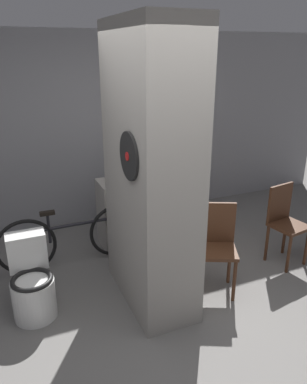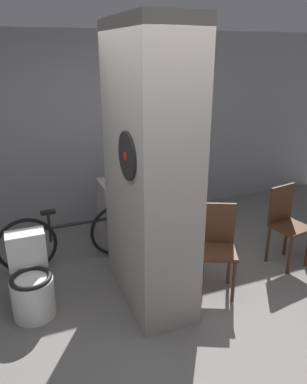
{
  "view_description": "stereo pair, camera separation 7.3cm",
  "coord_description": "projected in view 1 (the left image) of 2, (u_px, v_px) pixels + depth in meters",
  "views": [
    {
      "loc": [
        -1.16,
        -2.39,
        2.35
      ],
      "look_at": [
        0.27,
        0.98,
        0.95
      ],
      "focal_mm": 35.0,
      "sensor_mm": 36.0,
      "label": 1
    },
    {
      "loc": [
        -1.09,
        -2.42,
        2.35
      ],
      "look_at": [
        0.27,
        0.98,
        0.95
      ],
      "focal_mm": 35.0,
      "sensor_mm": 36.0,
      "label": 2
    }
  ],
  "objects": [
    {
      "name": "ground_plane",
      "position": [
        168.0,
        332.0,
        3.32
      ],
      "size": [
        14.0,
        14.0,
        0.0
      ],
      "primitive_type": "plane",
      "color": "slate"
    },
    {
      "name": "wall_back",
      "position": [
        88.0,
        131.0,
        5.12
      ],
      "size": [
        8.0,
        0.09,
        2.6
      ],
      "color": "gray",
      "rests_on": "ground_plane"
    },
    {
      "name": "pillar_center",
      "position": [
        150.0,
        173.0,
        3.38
      ],
      "size": [
        0.57,
        1.17,
        2.6
      ],
      "color": "gray",
      "rests_on": "ground_plane"
    },
    {
      "name": "counter_shelf",
      "position": [
        149.0,
        208.0,
        4.84
      ],
      "size": [
        1.29,
        0.44,
        0.85
      ],
      "color": "gray",
      "rests_on": "ground_plane"
    },
    {
      "name": "toilet",
      "position": [
        32.0,
        284.0,
        3.48
      ],
      "size": [
        0.39,
        0.55,
        0.74
      ],
      "color": "white",
      "rests_on": "ground_plane"
    },
    {
      "name": "chair_near_pillar",
      "position": [
        217.0,
        244.0,
        3.77
      ],
      "size": [
        0.48,
        0.48,
        0.92
      ],
      "rotation": [
        0.0,
        0.0,
        -0.43
      ],
      "color": "#422616",
      "rests_on": "ground_plane"
    },
    {
      "name": "chair_by_doorway",
      "position": [
        285.0,
        220.0,
        4.29
      ],
      "size": [
        0.42,
        0.42,
        0.92
      ],
      "rotation": [
        0.0,
        0.0,
        0.17
      ],
      "color": "#422616",
      "rests_on": "ground_plane"
    },
    {
      "name": "bicycle",
      "position": [
        74.0,
        237.0,
        4.27
      ],
      "size": [
        1.7,
        0.42,
        0.71
      ],
      "color": "black",
      "rests_on": "ground_plane"
    },
    {
      "name": "bottle_tall",
      "position": [
        164.0,
        167.0,
        4.75
      ],
      "size": [
        0.07,
        0.07,
        0.26
      ],
      "color": "#267233",
      "rests_on": "counter_shelf"
    },
    {
      "name": "bottle_short",
      "position": [
        173.0,
        169.0,
        4.76
      ],
      "size": [
        0.07,
        0.07,
        0.2
      ],
      "color": "#19598C",
      "rests_on": "counter_shelf"
    }
  ]
}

